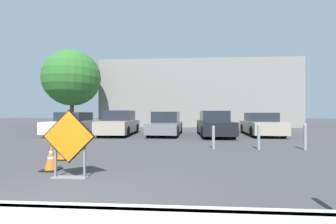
% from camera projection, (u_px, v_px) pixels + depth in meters
% --- Properties ---
extents(ground_plane, '(96.00, 96.00, 0.00)m').
position_uv_depth(ground_plane, '(154.00, 137.00, 13.01)').
color(ground_plane, '#3D3D3F').
extents(curb_lip, '(27.01, 0.20, 0.14)m').
position_uv_depth(curb_lip, '(56.00, 210.00, 3.03)').
color(curb_lip, '#ADAAA3').
rests_on(curb_lip, ground_plane).
extents(road_closed_sign, '(1.13, 0.20, 1.46)m').
position_uv_depth(road_closed_sign, '(69.00, 142.00, 4.74)').
color(road_closed_sign, black).
rests_on(road_closed_sign, ground_plane).
extents(traffic_cone_nearest, '(0.39, 0.39, 0.60)m').
position_uv_depth(traffic_cone_nearest, '(51.00, 158.00, 5.42)').
color(traffic_cone_nearest, black).
rests_on(traffic_cone_nearest, ground_plane).
extents(traffic_cone_second, '(0.49, 0.49, 0.67)m').
position_uv_depth(traffic_cone_second, '(64.00, 148.00, 6.71)').
color(traffic_cone_second, black).
rests_on(traffic_cone_second, ground_plane).
extents(traffic_cone_third, '(0.39, 0.39, 0.63)m').
position_uv_depth(traffic_cone_third, '(72.00, 144.00, 7.92)').
color(traffic_cone_third, black).
rests_on(traffic_cone_third, ground_plane).
extents(traffic_cone_fourth, '(0.53, 0.53, 0.62)m').
position_uv_depth(traffic_cone_fourth, '(78.00, 139.00, 9.29)').
color(traffic_cone_fourth, black).
rests_on(traffic_cone_fourth, ground_plane).
extents(traffic_cone_fifth, '(0.52, 0.52, 0.75)m').
position_uv_depth(traffic_cone_fifth, '(79.00, 135.00, 10.43)').
color(traffic_cone_fifth, black).
rests_on(traffic_cone_fifth, ground_plane).
extents(parked_car_nearest, '(1.89, 4.49, 1.44)m').
position_uv_depth(parked_car_nearest, '(74.00, 124.00, 14.41)').
color(parked_car_nearest, silver).
rests_on(parked_car_nearest, ground_plane).
extents(parked_car_second, '(1.90, 4.54, 1.55)m').
position_uv_depth(parked_car_second, '(120.00, 124.00, 14.32)').
color(parked_car_second, '#A39984').
rests_on(parked_car_second, ground_plane).
extents(parked_car_third, '(2.05, 4.64, 1.47)m').
position_uv_depth(parked_car_third, '(166.00, 124.00, 14.21)').
color(parked_car_third, slate).
rests_on(parked_car_third, ground_plane).
extents(parked_car_fourth, '(1.86, 4.62, 1.52)m').
position_uv_depth(parked_car_fourth, '(214.00, 124.00, 13.58)').
color(parked_car_fourth, black).
rests_on(parked_car_fourth, ground_plane).
extents(parked_car_fifth, '(2.08, 4.38, 1.41)m').
position_uv_depth(parked_car_fifth, '(261.00, 125.00, 13.97)').
color(parked_car_fifth, '#A39984').
rests_on(parked_car_fifth, ground_plane).
extents(bollard_nearest, '(0.12, 0.12, 0.90)m').
position_uv_depth(bollard_nearest, '(213.00, 137.00, 8.64)').
color(bollard_nearest, gray).
rests_on(bollard_nearest, ground_plane).
extents(bollard_second, '(0.12, 0.12, 0.97)m').
position_uv_depth(bollard_second, '(259.00, 136.00, 8.53)').
color(bollard_second, gray).
rests_on(bollard_second, ground_plane).
extents(bollard_third, '(0.12, 0.12, 0.99)m').
position_uv_depth(bollard_third, '(305.00, 136.00, 8.41)').
color(bollard_third, gray).
rests_on(bollard_third, ground_plane).
extents(building_facade_backdrop, '(19.77, 5.00, 6.71)m').
position_uv_depth(building_facade_backdrop, '(197.00, 95.00, 24.07)').
color(building_facade_backdrop, gray).
rests_on(building_facade_backdrop, ground_plane).
extents(street_tree_behind_lot, '(4.90, 4.90, 6.94)m').
position_uv_depth(street_tree_behind_lot, '(72.00, 78.00, 19.72)').
color(street_tree_behind_lot, '#513823').
rests_on(street_tree_behind_lot, ground_plane).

